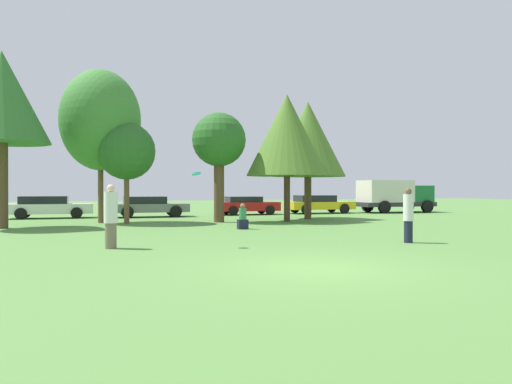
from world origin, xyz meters
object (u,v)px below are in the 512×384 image
object	(u,v)px
tree_4	(287,135)
tree_5	(308,139)
tree_1	(101,120)
person_thrower	(111,216)
person_catcher	(408,215)
frisbee	(196,174)
bystander_sitting	(243,219)
tree_3	(219,142)
parked_car_red	(247,205)
tree_0	(2,98)
parked_car_white	(49,207)
delivery_truck_green	(394,195)
tree_2	(127,152)
parked_car_yellow	(318,204)
parked_car_grey	(149,206)

from	to	relation	value
tree_4	tree_5	xyz separation A→B (m)	(1.89, 1.48, -0.00)
tree_5	tree_1	bearing A→B (deg)	176.65
person_thrower	person_catcher	bearing A→B (deg)	0.00
frisbee	bystander_sitting	xyz separation A→B (m)	(3.13, 5.36, -1.66)
person_thrower	tree_1	size ratio (longest dim) A/B	0.24
tree_3	parked_car_red	xyz separation A→B (m)	(3.54, 6.20, -3.40)
tree_0	tree_4	bearing A→B (deg)	-0.12
frisbee	parked_car_red	bearing A→B (deg)	66.73
person_thrower	tree_1	bearing A→B (deg)	100.20
parked_car_red	tree_3	bearing A→B (deg)	-118.58
parked_car_white	delivery_truck_green	xyz separation A→B (m)	(22.64, -0.77, 0.59)
frisbee	tree_2	size ratio (longest dim) A/B	0.06
bystander_sitting	tree_4	bearing A→B (deg)	45.66
frisbee	tree_3	size ratio (longest dim) A/B	0.05
person_catcher	tree_1	bearing A→B (deg)	-44.33
bystander_sitting	parked_car_red	distance (m)	11.16
parked_car_red	parked_car_yellow	size ratio (longest dim) A/B	0.86
person_catcher	tree_3	size ratio (longest dim) A/B	0.31
person_thrower	tree_0	size ratio (longest dim) A/B	0.24
parked_car_red	person_thrower	bearing A→B (deg)	-119.49
person_thrower	tree_2	bearing A→B (deg)	93.37
tree_2	tree_0	bearing A→B (deg)	-168.84
tree_4	tree_3	bearing A→B (deg)	168.56
person_catcher	delivery_truck_green	world-z (taller)	delivery_truck_green
tree_5	parked_car_red	size ratio (longest dim) A/B	1.63
tree_2	tree_3	distance (m)	4.51
parked_car_red	parked_car_yellow	bearing A→B (deg)	1.29
tree_4	tree_5	distance (m)	2.40
tree_2	tree_3	bearing A→B (deg)	-4.57
tree_3	parked_car_yellow	size ratio (longest dim) A/B	1.19
person_catcher	tree_1	size ratio (longest dim) A/B	0.23
parked_car_grey	tree_2	bearing A→B (deg)	-106.42
bystander_sitting	delivery_truck_green	bearing A→B (deg)	34.35
tree_2	tree_3	world-z (taller)	tree_3
frisbee	parked_car_yellow	world-z (taller)	frisbee
tree_2	parked_car_yellow	bearing A→B (deg)	24.00
person_catcher	parked_car_white	distance (m)	20.63
person_catcher	tree_2	world-z (taller)	tree_2
parked_car_red	delivery_truck_green	bearing A→B (deg)	-2.01
tree_1	delivery_truck_green	bearing A→B (deg)	11.78
tree_1	parked_car_yellow	world-z (taller)	tree_1
frisbee	tree_4	world-z (taller)	tree_4
tree_3	parked_car_white	size ratio (longest dim) A/B	1.19
person_thrower	tree_4	bearing A→B (deg)	53.81
tree_1	parked_car_yellow	xyz separation A→B (m)	(14.29, 4.78, -4.36)
frisbee	tree_5	bearing A→B (deg)	50.69
person_thrower	tree_2	distance (m)	10.01
tree_4	tree_5	bearing A→B (deg)	38.00
tree_0	parked_car_red	bearing A→B (deg)	27.54
parked_car_yellow	delivery_truck_green	xyz separation A→B (m)	(5.68, -0.61, 0.59)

